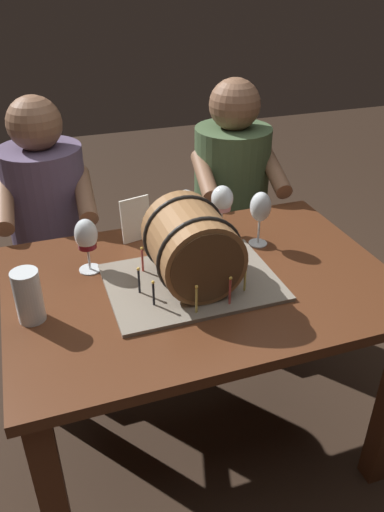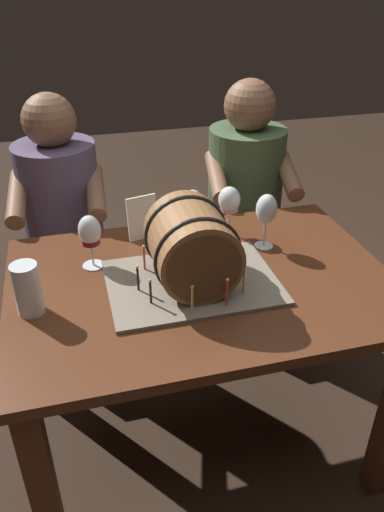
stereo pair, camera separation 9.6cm
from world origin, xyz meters
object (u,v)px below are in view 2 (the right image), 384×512
(barrel_cake, at_px, (192,250))
(wine_glass_amber, at_px, (193,205))
(wine_glass_empty, at_px, (266,210))
(person_seated_right, at_px, (243,219))
(wine_glass_rose, at_px, (229,202))
(beer_pint, at_px, (28,291))
(dining_table, at_px, (201,311))
(wine_glass_red, at_px, (90,233))
(person_seated_left, at_px, (67,243))
(menu_card, at_px, (142,218))

(barrel_cake, bearing_deg, wine_glass_amber, 74.76)
(wine_glass_empty, distance_m, person_seated_right, 0.68)
(wine_glass_rose, distance_m, beer_pint, 0.76)
(wine_glass_rose, xyz_separation_m, beer_pint, (-0.69, -0.30, -0.06))
(dining_table, relative_size, beer_pint, 7.69)
(wine_glass_red, bearing_deg, person_seated_right, 37.22)
(wine_glass_rose, distance_m, wine_glass_empty, 0.15)
(dining_table, height_order, wine_glass_amber, wine_glass_amber)
(barrel_cake, distance_m, beer_pint, 0.48)
(wine_glass_amber, bearing_deg, person_seated_left, 136.56)
(wine_glass_red, bearing_deg, wine_glass_rose, 11.30)
(wine_glass_red, height_order, wine_glass_empty, wine_glass_empty)
(menu_card, bearing_deg, person_seated_right, 23.86)
(barrel_cake, xyz_separation_m, person_seated_left, (-0.37, 0.74, -0.32))
(dining_table, xyz_separation_m, barrel_cake, (-0.04, -0.02, 0.25))
(wine_glass_rose, xyz_separation_m, wine_glass_empty, (0.09, -0.12, 0.01))
(barrel_cake, height_order, wine_glass_amber, barrel_cake)
(dining_table, distance_m, person_seated_right, 0.83)
(wine_glass_amber, xyz_separation_m, menu_card, (-0.18, 0.03, -0.04))
(wine_glass_amber, xyz_separation_m, person_seated_right, (0.36, 0.43, -0.31))
(menu_card, xyz_separation_m, person_seated_left, (-0.28, 0.41, -0.28))
(menu_card, bearing_deg, wine_glass_empty, -36.28)
(wine_glass_amber, relative_size, wine_glass_red, 0.97)
(dining_table, distance_m, wine_glass_rose, 0.40)
(wine_glass_rose, height_order, beer_pint, wine_glass_rose)
(wine_glass_red, height_order, beer_pint, wine_glass_red)
(person_seated_right, bearing_deg, person_seated_left, -179.99)
(wine_glass_empty, bearing_deg, wine_glass_red, 177.95)
(barrel_cake, bearing_deg, wine_glass_empty, 28.19)
(barrel_cake, xyz_separation_m, person_seated_right, (0.44, 0.74, -0.31))
(menu_card, height_order, person_seated_left, person_seated_left)
(dining_table, bearing_deg, wine_glass_red, 153.01)
(menu_card, xyz_separation_m, person_seated_right, (0.54, 0.41, -0.27))
(wine_glass_amber, distance_m, wine_glass_red, 0.39)
(wine_glass_amber, bearing_deg, dining_table, -99.29)
(wine_glass_amber, height_order, menu_card, wine_glass_amber)
(wine_glass_amber, bearing_deg, barrel_cake, -105.24)
(wine_glass_amber, xyz_separation_m, wine_glass_empty, (0.22, -0.14, 0.02))
(wine_glass_amber, relative_size, person_seated_right, 0.15)
(dining_table, xyz_separation_m, wine_glass_empty, (0.27, 0.14, 0.26))
(dining_table, relative_size, person_seated_left, 1.01)
(wine_glass_rose, bearing_deg, beer_pint, -156.23)
(wine_glass_red, distance_m, wine_glass_empty, 0.59)
(beer_pint, xyz_separation_m, person_seated_left, (0.11, 0.76, -0.27))
(wine_glass_empty, bearing_deg, person_seated_left, 139.50)
(wine_glass_rose, relative_size, beer_pint, 1.18)
(person_seated_left, xyz_separation_m, person_seated_right, (0.82, 0.00, 0.01))
(beer_pint, bearing_deg, dining_table, 4.47)
(wine_glass_empty, xyz_separation_m, menu_card, (-0.40, 0.17, -0.06))
(dining_table, relative_size, wine_glass_rose, 6.54)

